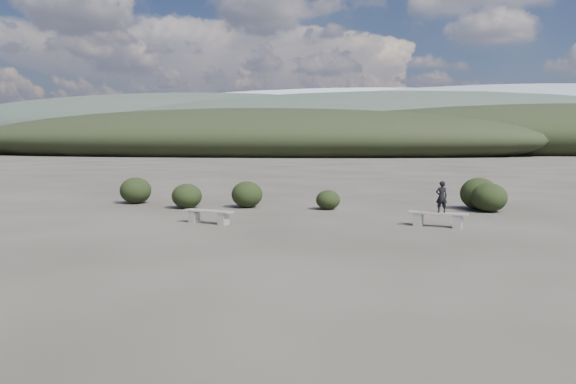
# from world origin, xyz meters

# --- Properties ---
(ground) EXTENTS (1200.00, 1200.00, 0.00)m
(ground) POSITION_xyz_m (0.00, 0.00, 0.00)
(ground) COLOR #302B25
(ground) RESTS_ON ground
(bench_left) EXTENTS (1.72, 0.86, 0.42)m
(bench_left) POSITION_xyz_m (-3.09, 4.09, 0.26)
(bench_left) COLOR slate
(bench_left) RESTS_ON ground
(bench_right) EXTENTS (1.81, 0.85, 0.45)m
(bench_right) POSITION_xyz_m (3.99, 4.63, 0.27)
(bench_right) COLOR slate
(bench_right) RESTS_ON ground
(seated_person) EXTENTS (0.39, 0.29, 0.96)m
(seated_person) POSITION_xyz_m (4.09, 4.61, 0.93)
(seated_person) COLOR black
(seated_person) RESTS_ON bench_right
(shrub_a) EXTENTS (1.18, 1.18, 0.96)m
(shrub_a) POSITION_xyz_m (-5.19, 7.82, 0.48)
(shrub_a) COLOR black
(shrub_a) RESTS_ON ground
(shrub_b) EXTENTS (1.21, 1.21, 1.04)m
(shrub_b) POSITION_xyz_m (-2.95, 8.47, 0.52)
(shrub_b) COLOR black
(shrub_b) RESTS_ON ground
(shrub_c) EXTENTS (0.93, 0.93, 0.74)m
(shrub_c) POSITION_xyz_m (0.25, 8.40, 0.37)
(shrub_c) COLOR black
(shrub_c) RESTS_ON ground
(shrub_d) EXTENTS (1.40, 1.40, 1.22)m
(shrub_d) POSITION_xyz_m (5.92, 9.42, 0.61)
(shrub_d) COLOR black
(shrub_d) RESTS_ON ground
(shrub_e) EXTENTS (1.29, 1.29, 1.07)m
(shrub_e) POSITION_xyz_m (6.18, 8.70, 0.54)
(shrub_e) COLOR black
(shrub_e) RESTS_ON ground
(shrub_f) EXTENTS (1.29, 1.29, 1.09)m
(shrub_f) POSITION_xyz_m (-7.90, 9.09, 0.55)
(shrub_f) COLOR black
(shrub_f) RESTS_ON ground
(mountain_ridges) EXTENTS (500.00, 400.00, 56.00)m
(mountain_ridges) POSITION_xyz_m (-7.48, 339.06, 10.84)
(mountain_ridges) COLOR black
(mountain_ridges) RESTS_ON ground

